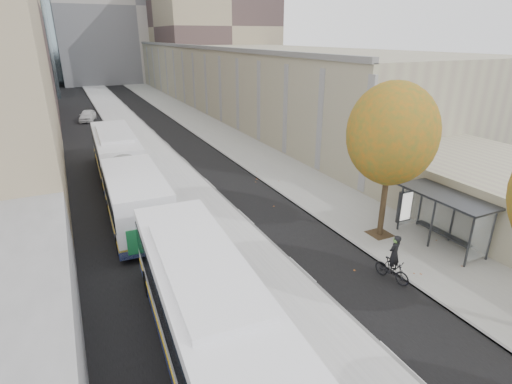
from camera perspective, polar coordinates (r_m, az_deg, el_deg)
bus_platform at (r=37.33m, az=-15.56°, el=6.06°), size 4.25×150.00×0.15m
sidewalk at (r=39.42m, az=-4.02°, el=7.54°), size 4.75×150.00×0.08m
building_tan at (r=69.64m, az=-4.31°, el=16.88°), size 18.00×92.00×8.00m
building_far_block at (r=98.07m, az=-17.78°, el=23.76°), size 30.00×18.00×30.00m
bus_shelter at (r=20.74m, az=25.89°, el=-1.42°), size 1.90×4.40×2.53m
tree_c at (r=19.63m, az=18.86°, el=7.85°), size 4.20×4.20×7.28m
bus_far at (r=26.46m, az=-18.44°, el=3.12°), size 3.22×18.29×3.04m
cyclist at (r=17.53m, az=18.96°, el=-9.69°), size 0.79×1.67×2.07m
distant_car at (r=52.09m, az=-22.95°, el=10.03°), size 2.42×4.08×1.30m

